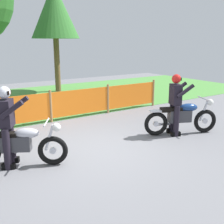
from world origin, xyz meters
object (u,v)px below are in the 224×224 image
object	(u,v)px
motorcycle_trailing	(182,117)
motorcycle_lead	(19,145)
rider_trailing	(176,102)
rider_lead	(6,122)

from	to	relation	value
motorcycle_trailing	motorcycle_lead	bearing A→B (deg)	-162.80
rider_trailing	motorcycle_trailing	bearing A→B (deg)	0.57
motorcycle_lead	motorcycle_trailing	distance (m)	4.39
motorcycle_lead	rider_lead	xyz separation A→B (m)	(-0.19, 0.11, 0.49)
motorcycle_trailing	rider_trailing	xyz separation A→B (m)	(-0.19, 0.08, 0.43)
motorcycle_trailing	rider_lead	world-z (taller)	rider_lead
rider_trailing	rider_lead	bearing A→B (deg)	-163.19
motorcycle_trailing	rider_trailing	distance (m)	0.47
rider_lead	rider_trailing	size ratio (longest dim) A/B	1.00
motorcycle_lead	rider_trailing	distance (m)	4.21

